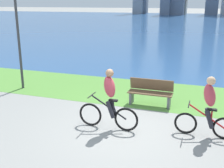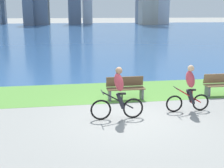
# 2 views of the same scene
# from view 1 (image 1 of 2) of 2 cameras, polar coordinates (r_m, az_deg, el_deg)

# --- Properties ---
(ground_plane) EXTENTS (300.00, 300.00, 0.00)m
(ground_plane) POSITION_cam_1_polar(r_m,az_deg,el_deg) (7.93, 2.27, -9.28)
(ground_plane) COLOR gray
(grass_strip_bayside) EXTENTS (120.00, 3.46, 0.01)m
(grass_strip_bayside) POSITION_cam_1_polar(r_m,az_deg,el_deg) (11.02, 7.44, -1.88)
(grass_strip_bayside) COLOR #59933D
(grass_strip_bayside) RESTS_ON ground
(bay_water_surface) EXTENTS (300.00, 77.34, 0.00)m
(bay_water_surface) POSITION_cam_1_polar(r_m,az_deg,el_deg) (50.82, 17.10, 11.84)
(bay_water_surface) COLOR #2D568C
(bay_water_surface) RESTS_ON ground
(cyclist_lead) EXTENTS (1.74, 0.52, 1.72)m
(cyclist_lead) POSITION_cam_1_polar(r_m,az_deg,el_deg) (7.69, -0.60, -3.28)
(cyclist_lead) COLOR black
(cyclist_lead) RESTS_ON ground
(cyclist_trailing) EXTENTS (1.58, 0.52, 1.64)m
(cyclist_trailing) POSITION_cam_1_polar(r_m,az_deg,el_deg) (7.65, 18.91, -4.48)
(cyclist_trailing) COLOR black
(cyclist_trailing) RESTS_ON ground
(bench_far_along_path) EXTENTS (1.50, 0.47, 0.90)m
(bench_far_along_path) POSITION_cam_1_polar(r_m,az_deg,el_deg) (9.68, 7.83, -1.72)
(bench_far_along_path) COLOR brown
(bench_far_along_path) RESTS_ON ground
(lamppost_tall) EXTENTS (0.28, 0.28, 4.05)m
(lamppost_tall) POSITION_cam_1_polar(r_m,az_deg,el_deg) (11.72, -18.72, 11.67)
(lamppost_tall) COLOR #38383D
(lamppost_tall) RESTS_ON ground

